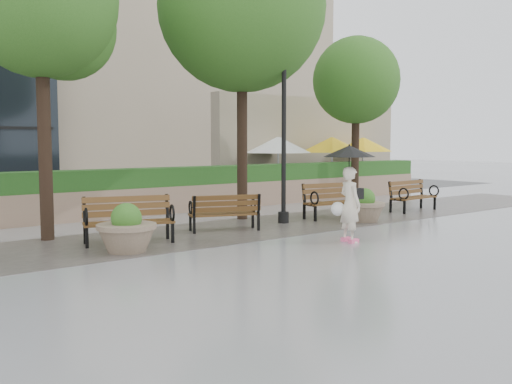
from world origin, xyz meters
TOP-DOWN VIEW (x-y plane):
  - ground at (0.00, 0.00)m, footprint 100.00×100.00m
  - cobble_strip at (0.00, 3.00)m, footprint 28.00×3.20m
  - hedge_wall at (0.00, 7.00)m, footprint 24.00×0.80m
  - cafe_wall at (9.50, 10.00)m, footprint 10.00×0.60m
  - cafe_hedge at (9.00, 7.80)m, footprint 8.00×0.50m
  - asphalt_street at (0.00, 11.00)m, footprint 40.00×7.00m
  - bldg_stone at (10.00, 23.00)m, footprint 18.00×10.00m
  - bench_1 at (-2.52, 2.84)m, footprint 1.93×1.22m
  - bench_2 at (0.01, 2.99)m, footprint 1.74×1.18m
  - bench_3 at (3.71, 2.98)m, footprint 1.88×0.94m
  - bench_4 at (6.77, 2.64)m, footprint 1.77×0.79m
  - planter_left at (-2.96, 2.00)m, footprint 1.13×1.13m
  - planter_right at (3.82, 2.00)m, footprint 1.07×1.07m
  - lamppost at (1.98, 3.14)m, footprint 0.28×0.28m
  - tree_0 at (-3.55, 4.40)m, footprint 3.33×3.22m
  - tree_1 at (1.75, 4.50)m, footprint 4.46×4.46m
  - tree_2 at (8.02, 6.06)m, footprint 3.23×3.10m
  - patio_umb_white at (6.48, 8.64)m, footprint 2.50×2.50m
  - patio_umb_yellow_a at (8.86, 8.12)m, footprint 2.50×2.50m
  - patio_umb_yellow_b at (11.42, 8.73)m, footprint 2.50×2.50m
  - pedestrian at (1.24, 0.18)m, footprint 1.10×1.10m

SIDE VIEW (x-z plane):
  - ground at x=0.00m, z-range 0.00..0.00m
  - asphalt_street at x=0.00m, z-range 0.00..0.00m
  - cobble_strip at x=0.00m, z-range 0.00..0.01m
  - bench_2 at x=0.01m, z-range -0.18..0.70m
  - bench_4 at x=6.77m, z-range -0.19..0.74m
  - bench_3 at x=3.71m, z-range -0.20..0.77m
  - bench_1 at x=-2.52m, z-range -0.20..0.78m
  - planter_right at x=3.82m, z-range -0.10..0.80m
  - planter_left at x=-2.96m, z-range -0.10..0.85m
  - cafe_hedge at x=9.00m, z-range 0.00..0.90m
  - hedge_wall at x=0.00m, z-range -0.01..1.34m
  - pedestrian at x=1.24m, z-range 0.22..2.25m
  - lamppost at x=1.98m, z-range -0.25..3.98m
  - patio_umb_white at x=6.48m, z-range 0.84..3.14m
  - patio_umb_yellow_a at x=8.86m, z-range 0.84..3.14m
  - patio_umb_yellow_b at x=11.42m, z-range 0.84..3.14m
  - cafe_wall at x=9.50m, z-range 0.00..4.00m
  - tree_2 at x=8.02m, z-range 1.26..7.12m
  - tree_0 at x=-3.55m, z-range 1.58..8.24m
  - tree_1 at x=1.75m, z-range 1.57..9.47m
  - bldg_stone at x=10.00m, z-range 0.00..20.00m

